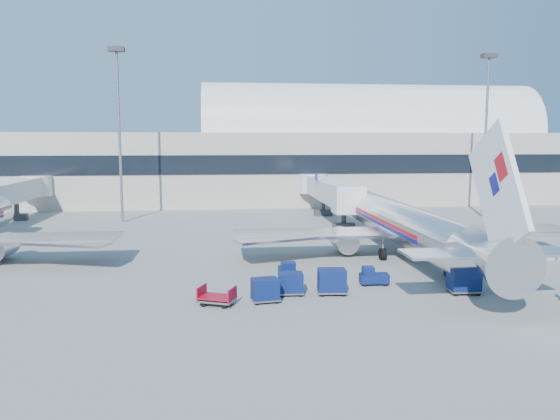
{
  "coord_description": "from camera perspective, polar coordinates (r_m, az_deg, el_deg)",
  "views": [
    {
      "loc": [
        -7.12,
        -43.37,
        10.66
      ],
      "look_at": [
        -1.64,
        6.0,
        4.37
      ],
      "focal_mm": 35.0,
      "sensor_mm": 36.0,
      "label": 1
    }
  ],
  "objects": [
    {
      "name": "cart_train_a",
      "position": [
        38.6,
        5.44,
        -7.39
      ],
      "size": [
        2.13,
        1.69,
        1.78
      ],
      "rotation": [
        0.0,
        0.0,
        -0.08
      ],
      "color": "#091749",
      "rests_on": "ground"
    },
    {
      "name": "jetbridge_near",
      "position": [
        75.93,
        4.88,
        2.1
      ],
      "size": [
        4.4,
        27.5,
        6.25
      ],
      "color": "silver",
      "rests_on": "ground"
    },
    {
      "name": "cart_solo_near",
      "position": [
        40.72,
        18.67,
        -6.9
      ],
      "size": [
        2.2,
        1.73,
        1.87
      ],
      "rotation": [
        0.0,
        0.0,
        -0.05
      ],
      "color": "#091749",
      "rests_on": "ground"
    },
    {
      "name": "jetbridge_mid",
      "position": [
        79.33,
        -26.43,
        1.59
      ],
      "size": [
        4.4,
        27.5,
        6.25
      ],
      "color": "silver",
      "rests_on": "ground"
    },
    {
      "name": "cart_open_red",
      "position": [
        36.31,
        -6.56,
        -9.2
      ],
      "size": [
        2.68,
        2.32,
        0.6
      ],
      "rotation": [
        0.0,
        0.0,
        -0.39
      ],
      "color": "slate",
      "rests_on": "ground"
    },
    {
      "name": "cart_solo_far",
      "position": [
        42.77,
        23.18,
        -6.62
      ],
      "size": [
        2.15,
        1.85,
        1.62
      ],
      "rotation": [
        0.0,
        0.0,
        -0.28
      ],
      "color": "#091749",
      "rests_on": "ground"
    },
    {
      "name": "tug_lead",
      "position": [
        41.52,
        9.69,
        -6.87
      ],
      "size": [
        2.17,
        1.17,
        1.38
      ],
      "rotation": [
        0.0,
        0.0,
        -0.05
      ],
      "color": "#091749",
      "rests_on": "ground"
    },
    {
      "name": "mast_west",
      "position": [
        74.61,
        -16.52,
        10.1
      ],
      "size": [
        2.0,
        1.2,
        22.6
      ],
      "color": "slate",
      "rests_on": "ground"
    },
    {
      "name": "cart_train_b",
      "position": [
        38.29,
        1.12,
        -7.65
      ],
      "size": [
        1.83,
        1.42,
        1.57
      ],
      "rotation": [
        0.0,
        0.0,
        -0.04
      ],
      "color": "#091749",
      "rests_on": "ground"
    },
    {
      "name": "barrier_mid",
      "position": [
        54.5,
        25.32,
        -4.29
      ],
      "size": [
        3.0,
        0.55,
        0.9
      ],
      "primitive_type": "cube",
      "color": "#9E9E96",
      "rests_on": "ground"
    },
    {
      "name": "ground",
      "position": [
        45.23,
        2.93,
        -6.43
      ],
      "size": [
        260.0,
        260.0,
        0.0
      ],
      "primitive_type": "plane",
      "color": "gray",
      "rests_on": "ground"
    },
    {
      "name": "mast_east",
      "position": [
        82.33,
        20.79,
        9.63
      ],
      "size": [
        2.0,
        1.2,
        22.6
      ],
      "color": "slate",
      "rests_on": "ground"
    },
    {
      "name": "tug_left",
      "position": [
        41.88,
        0.77,
        -6.5
      ],
      "size": [
        1.25,
        2.46,
        1.6
      ],
      "rotation": [
        0.0,
        0.0,
        1.56
      ],
      "color": "#091749",
      "rests_on": "ground"
    },
    {
      "name": "barrier_near",
      "position": [
        52.86,
        22.26,
        -4.47
      ],
      "size": [
        3.0,
        0.55,
        0.9
      ],
      "primitive_type": "cube",
      "color": "#9E9E96",
      "rests_on": "ground"
    },
    {
      "name": "tug_right",
      "position": [
        45.25,
        18.17,
        -5.92
      ],
      "size": [
        2.4,
        2.31,
        1.45
      ],
      "rotation": [
        0.0,
        0.0,
        -0.73
      ],
      "color": "#091749",
      "rests_on": "ground"
    },
    {
      "name": "terminal",
      "position": [
        99.6,
        -10.1,
        5.3
      ],
      "size": [
        170.0,
        28.15,
        21.0
      ],
      "color": "#B2AA9E",
      "rests_on": "ground"
    },
    {
      "name": "cart_train_c",
      "position": [
        36.64,
        -1.56,
        -8.32
      ],
      "size": [
        2.01,
        1.66,
        1.6
      ],
      "rotation": [
        0.0,
        0.0,
        0.16
      ],
      "color": "#091749",
      "rests_on": "ground"
    },
    {
      "name": "airliner_main",
      "position": [
        51.43,
        13.2,
        -1.63
      ],
      "size": [
        32.0,
        37.26,
        12.07
      ],
      "color": "silver",
      "rests_on": "ground"
    }
  ]
}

